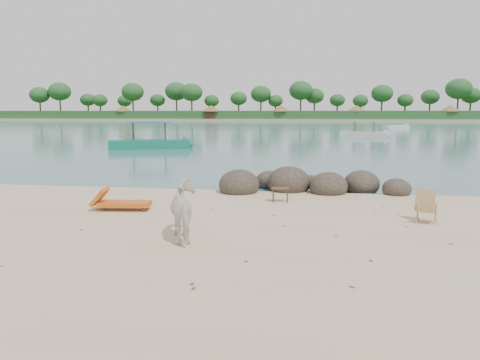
% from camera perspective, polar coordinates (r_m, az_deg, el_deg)
% --- Properties ---
extents(water, '(400.00, 400.00, 0.00)m').
position_cam_1_polar(water, '(100.37, 7.97, 6.64)').
color(water, '#35616A').
rests_on(water, ground).
extents(far_shore, '(420.00, 90.00, 1.40)m').
position_cam_1_polar(far_shore, '(180.34, 8.34, 7.35)').
color(far_shore, tan).
rests_on(far_shore, ground).
extents(far_scenery, '(420.00, 18.00, 9.50)m').
position_cam_1_polar(far_scenery, '(147.02, 8.27, 8.37)').
color(far_scenery, '#1E4C1E').
rests_on(far_scenery, ground).
extents(boulders, '(6.61, 3.09, 1.16)m').
position_cam_1_polar(boulders, '(16.85, 7.62, -0.59)').
color(boulders, '#302A20').
rests_on(boulders, ground).
extents(cow, '(1.29, 1.68, 1.29)m').
position_cam_1_polar(cow, '(10.35, -6.50, -3.87)').
color(cow, white).
rests_on(cow, ground).
extents(side_table, '(0.56, 0.38, 0.44)m').
position_cam_1_polar(side_table, '(14.69, 4.93, -1.92)').
color(side_table, '#372916').
rests_on(side_table, ground).
extents(lounge_chair, '(1.87, 0.82, 0.54)m').
position_cam_1_polar(lounge_chair, '(13.79, -13.86, -2.58)').
color(lounge_chair, '#CD6818').
rests_on(lounge_chair, ground).
extents(deck_chair, '(0.69, 0.72, 0.82)m').
position_cam_1_polar(deck_chair, '(12.74, 21.82, -3.20)').
color(deck_chair, '#AC8256').
rests_on(deck_chair, ground).
extents(boat_near, '(7.06, 3.81, 3.37)m').
position_cam_1_polar(boat_near, '(37.41, -11.03, 6.43)').
color(boat_near, '#116E53').
rests_on(boat_near, water).
extents(boat_mid, '(6.12, 2.69, 2.91)m').
position_cam_1_polar(boat_mid, '(55.79, 14.90, 6.65)').
color(boat_mid, silver).
rests_on(boat_mid, water).
extents(boat_far, '(5.60, 5.35, 0.73)m').
position_cam_1_polar(boat_far, '(82.05, 18.50, 6.19)').
color(boat_far, silver).
rests_on(boat_far, water).
extents(dead_leaves, '(8.68, 7.33, 0.00)m').
position_cam_1_polar(dead_leaves, '(11.12, 3.57, -6.37)').
color(dead_leaves, brown).
rests_on(dead_leaves, ground).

